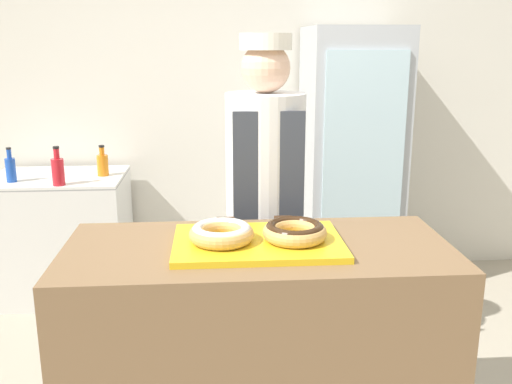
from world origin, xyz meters
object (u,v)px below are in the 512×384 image
bottle_red (58,170)px  donut_light_glaze (222,233)px  baker_person (265,208)px  chest_freezer (63,235)px  serving_tray (258,243)px  brownie_back_right (284,222)px  brownie_back_left (226,223)px  donut_chocolate_glaze (295,231)px  bottle_blue (11,169)px  bottle_orange (103,164)px  beverage_fridge (350,162)px

bottle_red → donut_light_glaze: bearing=-57.0°
baker_person → chest_freezer: size_ratio=2.00×
serving_tray → brownie_back_right: size_ratio=8.66×
brownie_back_left → donut_chocolate_glaze: bearing=-34.1°
donut_chocolate_glaze → baker_person: 0.64m
brownie_back_left → baker_person: bearing=66.8°
serving_tray → brownie_back_left: bearing=126.5°
brownie_back_right → bottle_blue: bottle_blue is taller
bottle_orange → serving_tray: bearing=-62.9°
bottle_orange → brownie_back_left: bearing=-63.9°
chest_freezer → beverage_fridge: bearing=-0.2°
serving_tray → bottle_orange: bearing=117.1°
donut_chocolate_glaze → bottle_orange: donut_chocolate_glaze is taller
bottle_orange → bottle_red: bearing=-132.3°
donut_light_glaze → chest_freezer: (-1.05, 1.75, -0.59)m
donut_light_glaze → bottle_blue: size_ratio=1.09×
brownie_back_right → bottle_orange: 1.87m
chest_freezer → donut_light_glaze: bearing=-59.0°
beverage_fridge → chest_freezer: size_ratio=2.07×
donut_light_glaze → bottle_orange: 1.90m
serving_tray → bottle_blue: (-1.42, 1.59, -0.04)m
baker_person → bottle_orange: bearing=131.1°
donut_chocolate_glaze → bottle_blue: size_ratio=1.09×
brownie_back_left → bottle_orange: (-0.77, 1.57, -0.08)m
donut_light_glaze → chest_freezer: donut_light_glaze is taller
brownie_back_right → bottle_blue: bearing=137.0°
baker_person → bottle_red: bearing=144.0°
donut_chocolate_glaze → beverage_fridge: size_ratio=0.13×
brownie_back_left → serving_tray: bearing=-53.5°
donut_chocolate_glaze → baker_person: (-0.05, 0.63, -0.10)m
serving_tray → bottle_blue: bottle_blue is taller
brownie_back_right → bottle_red: (-1.22, 1.33, -0.06)m
serving_tray → brownie_back_left: brownie_back_left is taller
serving_tray → chest_freezer: (-1.18, 1.74, -0.54)m
donut_light_glaze → baker_person: baker_person is taller
baker_person → beverage_fridge: size_ratio=0.97×
chest_freezer → brownie_back_right: bearing=-50.6°
brownie_back_left → beverage_fridge: bearing=61.0°
serving_tray → beverage_fridge: size_ratio=0.35×
beverage_fridge → bottle_red: 1.88m
donut_light_glaze → chest_freezer: bearing=121.0°
donut_light_glaze → brownie_back_right: size_ratio=3.31×
serving_tray → bottle_red: size_ratio=2.59×
baker_person → bottle_blue: 1.80m
donut_light_glaze → brownie_back_left: 0.17m
baker_person → beverage_fridge: 1.30m
donut_chocolate_glaze → serving_tray: bearing=174.4°
serving_tray → donut_chocolate_glaze: donut_chocolate_glaze is taller
donut_chocolate_glaze → brownie_back_left: donut_chocolate_glaze is taller
baker_person → bottle_blue: (-1.51, 0.97, 0.00)m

